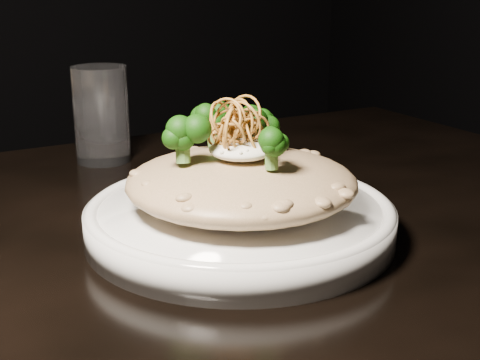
# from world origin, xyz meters

# --- Properties ---
(table) EXTENTS (1.10, 0.80, 0.75)m
(table) POSITION_xyz_m (0.00, 0.00, 0.67)
(table) COLOR black
(table) RESTS_ON ground
(plate) EXTENTS (0.29, 0.29, 0.03)m
(plate) POSITION_xyz_m (0.04, -0.02, 0.76)
(plate) COLOR silver
(plate) RESTS_ON table
(risotto) EXTENTS (0.21, 0.21, 0.05)m
(risotto) POSITION_xyz_m (0.04, -0.02, 0.80)
(risotto) COLOR brown
(risotto) RESTS_ON plate
(broccoli) EXTENTS (0.15, 0.15, 0.05)m
(broccoli) POSITION_xyz_m (0.03, -0.02, 0.85)
(broccoli) COLOR black
(broccoli) RESTS_ON risotto
(cheese) EXTENTS (0.06, 0.06, 0.02)m
(cheese) POSITION_xyz_m (0.04, -0.03, 0.83)
(cheese) COLOR white
(cheese) RESTS_ON risotto
(shallots) EXTENTS (0.06, 0.06, 0.04)m
(shallots) POSITION_xyz_m (0.03, -0.02, 0.86)
(shallots) COLOR brown
(shallots) RESTS_ON cheese
(drinking_glass) EXTENTS (0.08, 0.08, 0.12)m
(drinking_glass) POSITION_xyz_m (0.00, 0.29, 0.81)
(drinking_glass) COLOR white
(drinking_glass) RESTS_ON table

